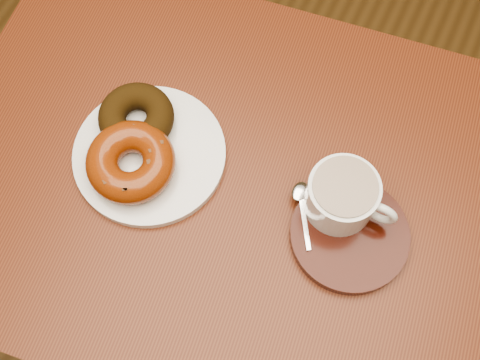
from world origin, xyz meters
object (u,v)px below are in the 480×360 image
at_px(donut_plate, 150,154).
at_px(saucer, 349,235).
at_px(coffee_cup, 343,196).
at_px(cafe_table, 229,209).

relative_size(donut_plate, saucer, 1.36).
distance_m(donut_plate, saucer, 0.31).
relative_size(donut_plate, coffee_cup, 1.74).
height_order(cafe_table, saucer, saucer).
bearing_deg(donut_plate, cafe_table, 7.18).
height_order(cafe_table, donut_plate, donut_plate).
relative_size(cafe_table, coffee_cup, 7.24).
distance_m(donut_plate, coffee_cup, 0.29).
bearing_deg(coffee_cup, donut_plate, -169.58).
xyz_separation_m(saucer, coffee_cup, (-0.03, 0.03, 0.04)).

